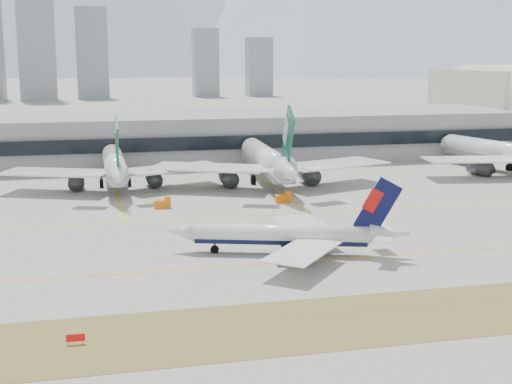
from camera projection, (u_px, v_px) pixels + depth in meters
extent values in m
plane|color=gray|center=(280.00, 254.00, 122.09)|extent=(3000.00, 3000.00, 0.00)
cube|color=brown|center=(346.00, 321.00, 91.51)|extent=(360.00, 18.00, 0.06)
cube|color=yellow|center=(288.00, 262.00, 117.30)|extent=(360.00, 0.45, 0.04)
cube|color=yellow|center=(243.00, 216.00, 150.74)|extent=(360.00, 0.45, 0.04)
cylinder|color=white|center=(281.00, 234.00, 121.39)|extent=(29.51, 12.45, 3.28)
cube|color=black|center=(281.00, 239.00, 121.56)|extent=(28.79, 11.79, 1.48)
cone|color=white|center=(181.00, 232.00, 122.80)|extent=(5.37, 4.54, 3.28)
cone|color=white|center=(389.00, 234.00, 119.82)|extent=(7.35, 5.19, 3.28)
cube|color=white|center=(304.00, 225.00, 130.06)|extent=(8.48, 16.62, 0.20)
cube|color=white|center=(380.00, 226.00, 124.04)|extent=(2.93, 4.60, 0.13)
cylinder|color=#3F4247|center=(294.00, 238.00, 127.58)|extent=(5.51, 3.89, 2.46)
cube|color=#3F4247|center=(294.00, 233.00, 127.39)|extent=(2.06, 0.88, 1.15)
cube|color=white|center=(302.00, 251.00, 112.27)|extent=(16.08, 17.13, 0.20)
cube|color=white|center=(384.00, 238.00, 115.70)|extent=(5.06, 5.43, 0.13)
cylinder|color=#3F4247|center=(292.00, 257.00, 115.71)|extent=(5.51, 3.89, 2.46)
cube|color=#3F4247|center=(292.00, 251.00, 115.53)|extent=(2.06, 0.88, 1.15)
cube|color=#0A0D3F|center=(378.00, 207.00, 119.12)|extent=(7.79, 2.80, 10.27)
cube|color=red|center=(373.00, 200.00, 118.98)|extent=(3.59, 1.48, 4.40)
cylinder|color=#3F4247|center=(215.00, 247.00, 122.81)|extent=(0.39, 0.39, 1.97)
cylinder|color=black|center=(215.00, 249.00, 122.89)|extent=(1.58, 1.00, 1.48)
cylinder|color=#3F4247|center=(285.00, 252.00, 119.73)|extent=(0.39, 0.39, 1.97)
cylinder|color=black|center=(285.00, 254.00, 119.81)|extent=(1.58, 1.00, 1.48)
cylinder|color=#3F4247|center=(286.00, 246.00, 123.90)|extent=(0.39, 0.39, 1.97)
cylinder|color=black|center=(286.00, 248.00, 123.98)|extent=(1.58, 1.00, 1.48)
cylinder|color=white|center=(114.00, 163.00, 184.43)|extent=(5.54, 41.00, 5.42)
cube|color=slate|center=(115.00, 169.00, 184.71)|extent=(4.72, 40.18, 2.44)
cone|color=white|center=(111.00, 152.00, 207.02)|extent=(5.44, 6.28, 5.42)
cone|color=white|center=(119.00, 177.00, 160.36)|extent=(5.45, 9.12, 5.42)
cube|color=white|center=(174.00, 168.00, 182.12)|extent=(28.59, 20.75, 0.33)
cube|color=white|center=(149.00, 173.00, 163.50)|extent=(8.44, 6.12, 0.22)
cylinder|color=#3F4247|center=(154.00, 179.00, 184.18)|extent=(4.09, 6.84, 4.07)
cube|color=#3F4247|center=(154.00, 172.00, 183.87)|extent=(0.41, 2.85, 1.90)
cube|color=white|center=(55.00, 172.00, 175.55)|extent=(28.60, 20.86, 0.33)
cube|color=white|center=(86.00, 175.00, 160.34)|extent=(8.45, 6.15, 0.22)
cylinder|color=#3F4247|center=(76.00, 182.00, 179.80)|extent=(4.09, 6.84, 4.07)
cube|color=#3F4247|center=(76.00, 175.00, 179.49)|extent=(0.41, 2.85, 1.90)
cube|color=#0D5D3B|center=(117.00, 147.00, 161.86)|extent=(0.52, 11.34, 14.54)
cube|color=#C4420B|center=(117.00, 139.00, 162.65)|extent=(0.61, 5.11, 6.22)
cylinder|color=#3F4247|center=(113.00, 171.00, 200.14)|extent=(0.65, 0.65, 3.25)
cylinder|color=black|center=(113.00, 173.00, 200.27)|extent=(0.96, 2.44, 2.44)
cylinder|color=#3F4247|center=(101.00, 181.00, 183.37)|extent=(0.65, 0.65, 3.25)
cylinder|color=black|center=(101.00, 184.00, 183.50)|extent=(0.96, 2.44, 2.44)
cylinder|color=#3F4247|center=(129.00, 180.00, 184.95)|extent=(0.65, 0.65, 3.25)
cylinder|color=black|center=(129.00, 183.00, 185.08)|extent=(0.96, 2.44, 2.44)
cylinder|color=white|center=(267.00, 159.00, 188.80)|extent=(8.30, 45.56, 5.99)
cube|color=slate|center=(267.00, 165.00, 189.11)|extent=(7.35, 44.61, 2.70)
cone|color=white|center=(250.00, 146.00, 214.02)|extent=(6.34, 7.22, 5.99)
cone|color=white|center=(291.00, 172.00, 161.91)|extent=(6.50, 10.36, 5.99)
cube|color=white|center=(333.00, 164.00, 185.42)|extent=(31.50, 21.87, 0.36)
cube|color=white|center=(322.00, 168.00, 165.04)|extent=(9.25, 6.44, 0.24)
cylinder|color=#3F4247|center=(309.00, 175.00, 187.98)|extent=(4.88, 7.77, 4.50)
cube|color=#3F4247|center=(310.00, 168.00, 187.64)|extent=(0.61, 3.17, 2.10)
cube|color=white|center=(209.00, 167.00, 179.66)|extent=(31.65, 24.08, 0.36)
cube|color=white|center=(255.00, 170.00, 162.26)|extent=(9.41, 7.11, 0.24)
cylinder|color=#3F4247|center=(229.00, 178.00, 184.14)|extent=(4.88, 7.77, 4.50)
cube|color=#3F4247|center=(229.00, 171.00, 183.80)|extent=(0.61, 3.17, 2.10)
cube|color=#12533E|center=(288.00, 140.00, 163.61)|extent=(1.18, 12.55, 16.08)
cube|color=silver|center=(287.00, 132.00, 164.49)|extent=(0.95, 5.68, 6.88)
cylinder|color=#3F4247|center=(255.00, 167.00, 206.33)|extent=(0.72, 0.72, 3.60)
cylinder|color=black|center=(255.00, 169.00, 206.48)|extent=(1.19, 2.75, 2.70)
cylinder|color=#3F4247|center=(253.00, 178.00, 187.79)|extent=(0.72, 0.72, 3.60)
cylinder|color=black|center=(253.00, 180.00, 187.94)|extent=(1.19, 2.75, 2.70)
cylinder|color=#3F4247|center=(282.00, 177.00, 189.18)|extent=(0.72, 0.72, 3.60)
cylinder|color=black|center=(282.00, 179.00, 189.32)|extent=(1.19, 2.75, 2.70)
cylinder|color=white|center=(499.00, 151.00, 208.02)|extent=(14.43, 42.27, 5.56)
cube|color=slate|center=(498.00, 156.00, 208.31)|extent=(13.43, 41.27, 2.50)
cone|color=white|center=(443.00, 142.00, 229.46)|extent=(6.81, 7.47, 5.56)
cube|color=white|center=(474.00, 159.00, 196.31)|extent=(28.37, 16.54, 0.33)
cylinder|color=#3F4247|center=(480.00, 168.00, 201.49)|extent=(5.57, 7.74, 4.17)
cube|color=#3F4247|center=(480.00, 162.00, 201.17)|extent=(1.03, 2.94, 1.95)
cylinder|color=#3F4247|center=(460.00, 159.00, 223.00)|extent=(0.67, 0.67, 3.34)
cylinder|color=black|center=(460.00, 161.00, 223.13)|extent=(1.49, 2.65, 2.50)
cylinder|color=#3F4247|center=(491.00, 167.00, 206.28)|extent=(0.67, 0.67, 3.34)
cylinder|color=black|center=(491.00, 169.00, 206.42)|extent=(1.49, 2.65, 2.50)
cylinder|color=#3F4247|center=(510.00, 165.00, 209.37)|extent=(0.67, 0.67, 3.34)
cylinder|color=black|center=(510.00, 168.00, 209.50)|extent=(1.49, 2.65, 2.50)
cube|color=gray|center=(187.00, 137.00, 230.53)|extent=(280.00, 42.00, 15.00)
cube|color=black|center=(197.00, 143.00, 209.91)|extent=(280.00, 1.20, 4.00)
cube|color=beige|center=(464.00, 107.00, 273.37)|extent=(2.00, 57.00, 27.90)
cube|color=red|center=(76.00, 338.00, 83.69)|extent=(2.20, 0.15, 0.90)
cylinder|color=orange|center=(69.00, 344.00, 83.63)|extent=(0.10, 0.10, 0.50)
cylinder|color=orange|center=(83.00, 342.00, 84.00)|extent=(0.10, 0.10, 0.50)
cube|color=orange|center=(162.00, 204.00, 158.84)|extent=(3.50, 2.00, 1.80)
cube|color=orange|center=(167.00, 199.00, 158.89)|extent=(1.20, 1.80, 1.00)
cylinder|color=black|center=(157.00, 207.00, 157.91)|extent=(0.70, 0.30, 0.70)
cylinder|color=black|center=(157.00, 206.00, 159.44)|extent=(0.70, 0.30, 0.70)
cylinder|color=black|center=(168.00, 207.00, 158.46)|extent=(0.70, 0.30, 0.70)
cylinder|color=black|center=(167.00, 205.00, 159.99)|extent=(0.70, 0.30, 0.70)
cube|color=orange|center=(283.00, 199.00, 164.79)|extent=(3.50, 2.00, 1.80)
cube|color=orange|center=(288.00, 193.00, 164.84)|extent=(1.20, 1.80, 1.00)
cylinder|color=black|center=(279.00, 202.00, 163.86)|extent=(0.70, 0.30, 0.70)
cylinder|color=black|center=(277.00, 201.00, 165.39)|extent=(0.70, 0.30, 0.70)
cylinder|color=black|center=(289.00, 201.00, 164.41)|extent=(0.70, 0.30, 0.70)
cylinder|color=black|center=(287.00, 200.00, 165.93)|extent=(0.70, 0.30, 0.70)
cube|color=gray|center=(36.00, 26.00, 526.83)|extent=(26.00, 23.40, 110.00)
cube|color=gray|center=(92.00, 53.00, 554.03)|extent=(24.00, 21.60, 70.00)
cube|color=gray|center=(205.00, 63.00, 580.66)|extent=(20.00, 18.00, 55.00)
cube|color=gray|center=(259.00, 67.00, 591.54)|extent=(20.00, 18.00, 48.00)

